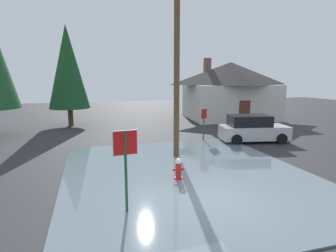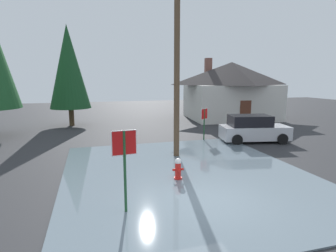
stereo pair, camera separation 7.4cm
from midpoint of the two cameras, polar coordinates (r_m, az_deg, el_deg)
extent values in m
cube|color=#2D2D30|center=(9.25, 7.78, -15.48)|extent=(80.00, 80.00, 0.10)
cube|color=slate|center=(11.54, 3.72, -9.77)|extent=(9.77, 11.26, 0.05)
cube|color=silver|center=(7.65, 15.98, -21.07)|extent=(4.35, 0.60, 0.01)
cylinder|color=#1E4C28|center=(8.09, -8.92, -9.55)|extent=(0.08, 0.08, 2.44)
cube|color=white|center=(7.84, -9.09, -3.46)|extent=(0.71, 0.10, 0.72)
cube|color=red|center=(7.84, -9.09, -3.46)|extent=(0.68, 0.10, 0.68)
cylinder|color=red|center=(10.92, 1.94, -10.75)|extent=(0.31, 0.31, 0.10)
cylinder|color=red|center=(10.81, 1.95, -9.08)|extent=(0.23, 0.23, 0.57)
sphere|color=white|center=(10.70, 1.96, -7.30)|extent=(0.25, 0.25, 0.25)
cylinder|color=red|center=(10.75, 1.10, -9.02)|extent=(0.10, 0.09, 0.09)
cylinder|color=red|center=(10.85, 2.79, -8.86)|extent=(0.10, 0.09, 0.09)
cylinder|color=red|center=(10.65, 2.23, -9.22)|extent=(0.11, 0.10, 0.11)
cylinder|color=brown|center=(13.53, 1.66, 14.51)|extent=(0.28, 0.28, 9.99)
cylinder|color=#1E4C28|center=(17.47, 7.23, 0.25)|extent=(0.08, 0.08, 2.01)
cube|color=white|center=(17.37, 7.28, 2.50)|extent=(0.57, 0.38, 0.67)
cube|color=red|center=(17.37, 7.28, 2.50)|extent=(0.54, 0.37, 0.63)
cube|color=beige|center=(27.69, 12.49, 4.92)|extent=(8.37, 7.05, 3.27)
pyramid|color=#332D2D|center=(27.60, 12.70, 10.51)|extent=(9.04, 7.62, 2.13)
cube|color=brown|center=(27.98, 8.01, 11.73)|extent=(0.65, 0.65, 1.91)
cube|color=#592D1E|center=(24.85, 15.39, 2.79)|extent=(1.00, 0.15, 2.00)
cube|color=silver|center=(17.98, 17.13, -1.22)|extent=(4.32, 2.41, 0.81)
cube|color=black|center=(17.74, 16.28, 1.09)|extent=(2.68, 1.91, 0.66)
cylinder|color=black|center=(19.36, 19.92, -1.40)|extent=(0.67, 0.33, 0.64)
cylinder|color=black|center=(17.87, 22.25, -2.44)|extent=(0.67, 0.33, 0.64)
cylinder|color=black|center=(18.34, 12.06, -1.63)|extent=(0.67, 0.33, 0.64)
cylinder|color=black|center=(16.76, 13.82, -2.77)|extent=(0.67, 0.33, 0.64)
cylinder|color=#4C3823|center=(24.29, -19.50, 1.78)|extent=(0.41, 0.41, 1.46)
cone|color=#194723|center=(24.10, -20.06, 11.37)|extent=(3.25, 3.25, 6.66)
camera|label=1|loc=(0.04, -90.17, -0.03)|focal=29.60mm
camera|label=2|loc=(0.04, 89.83, 0.03)|focal=29.60mm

